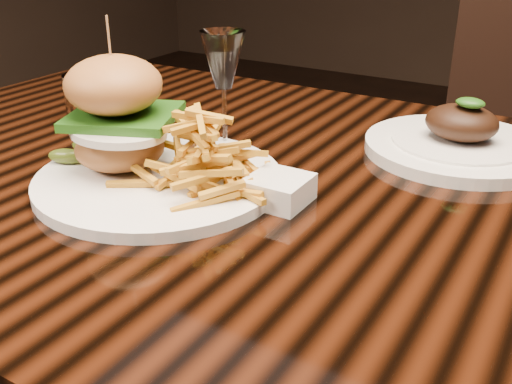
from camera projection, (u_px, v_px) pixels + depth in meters
The scene contains 6 objects.
dining_table at pixel (325, 241), 0.82m from camera, with size 1.60×0.90×0.75m.
burger_plate at pixel (155, 142), 0.77m from camera, with size 0.33×0.33×0.22m.
ramekin at pixel (279, 190), 0.74m from camera, with size 0.07×0.07×0.03m, color white.
wine_glass at pixel (223, 64), 0.86m from camera, with size 0.07×0.07×0.18m.
water_tumbler at pixel (84, 99), 1.02m from camera, with size 0.06×0.06×0.08m, color white.
far_dish at pixel (459, 143), 0.90m from camera, with size 0.28×0.28×0.09m.
Camera 1 is at (0.29, -0.66, 1.08)m, focal length 42.00 mm.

